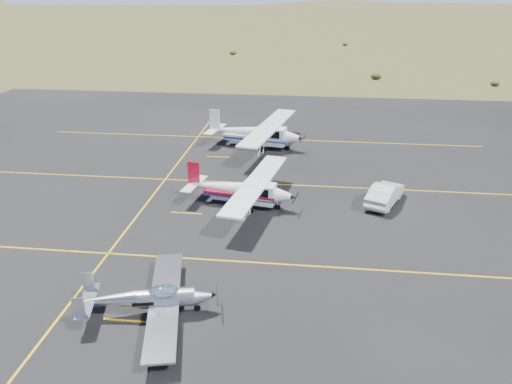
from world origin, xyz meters
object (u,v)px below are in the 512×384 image
(sedan, at_px, (385,194))
(aircraft_low_wing, at_px, (151,298))
(aircraft_plain, at_px, (255,132))
(aircraft_cessna, at_px, (241,189))

(sedan, bearing_deg, aircraft_low_wing, 72.55)
(aircraft_low_wing, height_order, sedan, aircraft_low_wing)
(aircraft_plain, xyz_separation_m, sedan, (9.95, -10.91, -0.68))
(aircraft_cessna, bearing_deg, sedan, 18.31)
(sedan, bearing_deg, aircraft_cessna, 32.19)
(aircraft_cessna, relative_size, aircraft_plain, 0.86)
(aircraft_plain, height_order, sedan, aircraft_plain)
(aircraft_plain, distance_m, sedan, 14.78)
(aircraft_low_wing, bearing_deg, sedan, 36.02)
(aircraft_cessna, xyz_separation_m, sedan, (9.46, 1.41, -0.49))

